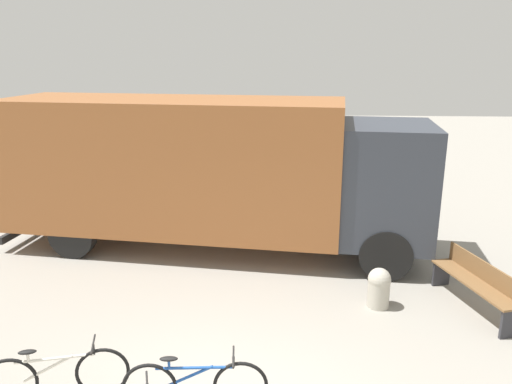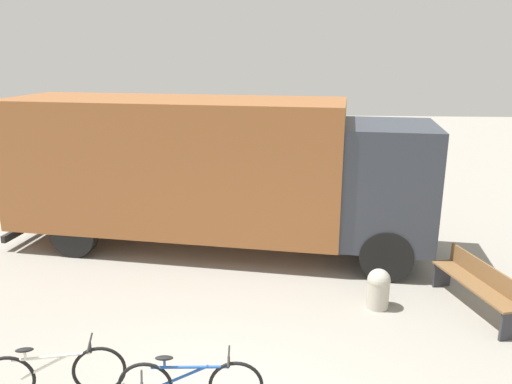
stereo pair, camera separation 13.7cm
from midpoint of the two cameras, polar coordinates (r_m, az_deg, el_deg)
name	(u,v)px [view 1 (the left image)]	position (r m, az deg, el deg)	size (l,w,h in m)	color
delivery_truck	(208,168)	(10.79, -5.84, 2.76)	(9.28, 3.29, 3.30)	#99592D
park_bench	(478,282)	(9.34, 23.61, -9.40)	(0.93, 1.98, 0.84)	brown
bicycle_near	(56,376)	(7.10, -22.39, -18.83)	(1.73, 0.57, 0.76)	black
bollard_near_bench	(379,287)	(8.93, 13.44, -10.47)	(0.39, 0.39, 0.70)	#B2AD9E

